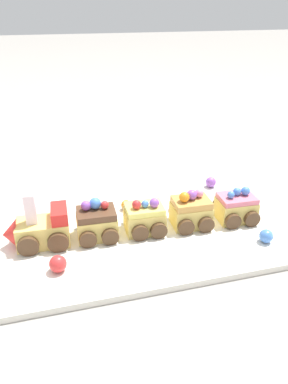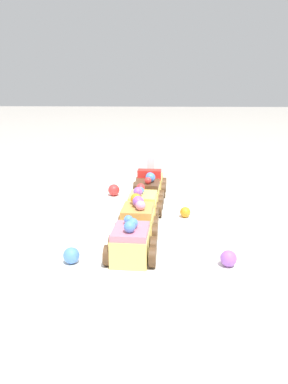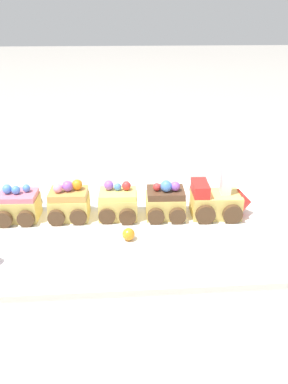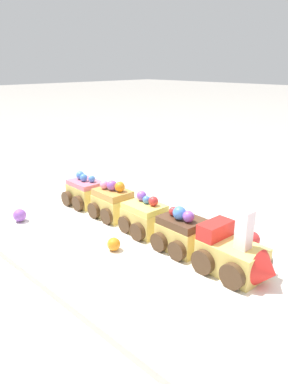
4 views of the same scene
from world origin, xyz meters
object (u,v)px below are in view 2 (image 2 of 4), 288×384
object	(u,v)px
cake_car_lemon	(143,207)
gumball_orange	(185,212)
cake_car_caramel	(138,221)
cake_car_strawberry	(131,244)
gumball_purple	(228,258)
gumball_blue	(71,255)
cake_train_locomotive	(151,182)
gumball_red	(114,190)
cake_car_chocolate	(147,194)

from	to	relation	value
cake_car_lemon	gumball_orange	distance (m)	0.09
cake_car_caramel	cake_car_strawberry	xyz separation A→B (m)	(-0.10, 0.00, -0.00)
gumball_purple	gumball_blue	size ratio (longest dim) A/B	0.99
cake_train_locomotive	cake_car_lemon	bearing A→B (deg)	179.89
cake_car_caramel	gumball_red	xyz separation A→B (m)	(0.26, 0.08, -0.01)
cake_train_locomotive	gumball_orange	xyz separation A→B (m)	(-0.18, -0.08, -0.02)
cake_car_strawberry	gumball_blue	xyz separation A→B (m)	(-0.02, 0.09, -0.01)
cake_car_strawberry	gumball_blue	world-z (taller)	cake_car_strawberry
cake_car_caramel	gumball_purple	world-z (taller)	cake_car_caramel
cake_car_caramel	cake_car_lemon	bearing A→B (deg)	0.23
cake_car_strawberry	gumball_red	distance (m)	0.37
gumball_purple	gumball_orange	world-z (taller)	gumball_purple
cake_car_strawberry	gumball_blue	bearing A→B (deg)	102.53
cake_car_caramel	gumball_orange	distance (m)	0.15
cake_train_locomotive	cake_car_caramel	xyz separation A→B (m)	(-0.29, 0.01, 0.00)
cake_car_lemon	gumball_blue	size ratio (longest dim) A/B	3.06
cake_car_lemon	gumball_purple	distance (m)	0.25
cake_train_locomotive	cake_car_lemon	xyz separation A→B (m)	(-0.20, 0.01, -0.00)
gumball_orange	gumball_blue	xyz separation A→B (m)	(-0.23, 0.19, 0.00)
cake_car_lemon	gumball_red	world-z (taller)	cake_car_lemon
cake_car_strawberry	gumball_purple	size ratio (longest dim) A/B	3.09
gumball_orange	cake_car_strawberry	bearing A→B (deg)	155.78
cake_car_lemon	cake_car_caramel	distance (m)	0.09
cake_car_lemon	gumball_orange	size ratio (longest dim) A/B	3.55
cake_car_strawberry	gumball_red	world-z (taller)	cake_car_strawberry
cake_train_locomotive	cake_car_caramel	distance (m)	0.29
gumball_red	cake_train_locomotive	bearing A→B (deg)	-73.09
cake_car_caramel	gumball_purple	xyz separation A→B (m)	(-0.11, -0.15, -0.02)
cake_car_caramel	gumball_blue	world-z (taller)	cake_car_caramel
cake_car_chocolate	cake_car_caramel	xyz separation A→B (m)	(-0.19, 0.01, 0.00)
cake_car_caramel	cake_car_strawberry	size ratio (longest dim) A/B	1.00
cake_car_caramel	gumball_purple	size ratio (longest dim) A/B	3.09
gumball_blue	cake_car_lemon	bearing A→B (deg)	-25.22
gumball_purple	gumball_orange	distance (m)	0.23
cake_car_caramel	gumball_purple	bearing A→B (deg)	-124.72
cake_train_locomotive	gumball_red	distance (m)	0.10
gumball_purple	gumball_blue	xyz separation A→B (m)	(-0.00, 0.24, 0.00)
cake_car_chocolate	cake_car_strawberry	xyz separation A→B (m)	(-0.28, 0.01, -0.00)
gumball_orange	cake_train_locomotive	bearing A→B (deg)	24.18
cake_car_chocolate	cake_car_lemon	distance (m)	0.09
gumball_orange	gumball_red	bearing A→B (deg)	48.76
cake_car_chocolate	gumball_red	size ratio (longest dim) A/B	2.70
cake_car_caramel	cake_car_chocolate	bearing A→B (deg)	-0.14
gumball_red	cake_car_lemon	bearing A→B (deg)	-154.05
cake_car_strawberry	gumball_orange	distance (m)	0.23
cake_train_locomotive	cake_car_lemon	size ratio (longest dim) A/B	1.53
cake_car_chocolate	cake_train_locomotive	bearing A→B (deg)	0.25
cake_car_lemon	gumball_blue	distance (m)	0.23
cake_train_locomotive	cake_car_chocolate	world-z (taller)	cake_train_locomotive
gumball_orange	gumball_purple	bearing A→B (deg)	-166.38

